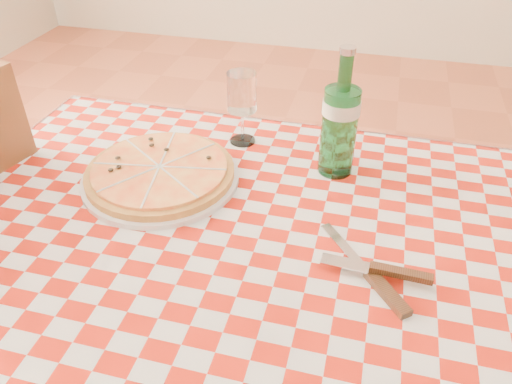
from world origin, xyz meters
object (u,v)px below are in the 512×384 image
at_px(dining_table, 258,277).
at_px(water_bottle, 341,113).
at_px(pizza_plate, 160,172).
at_px(wine_glass, 242,109).

xyz_separation_m(dining_table, water_bottle, (0.11, 0.26, 0.24)).
bearing_deg(water_bottle, pizza_plate, -159.76).
bearing_deg(dining_table, wine_glass, 110.45).
relative_size(pizza_plate, water_bottle, 1.20).
relative_size(dining_table, water_bottle, 4.33).
xyz_separation_m(dining_table, pizza_plate, (-0.25, 0.13, 0.12)).
height_order(dining_table, wine_glass, wine_glass).
height_order(dining_table, water_bottle, water_bottle).
height_order(pizza_plate, wine_glass, wine_glass).
distance_m(pizza_plate, wine_glass, 0.24).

